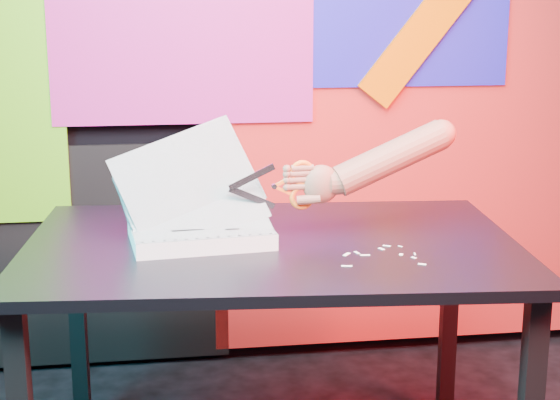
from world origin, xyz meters
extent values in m
cube|color=black|center=(0.00, 1.50, 1.35)|extent=(3.00, 0.01, 2.70)
cube|color=red|center=(0.65, 1.47, 0.85)|extent=(1.60, 0.02, 1.60)
cube|color=#BE2182|center=(-0.25, 1.45, 1.35)|extent=(0.95, 0.02, 0.80)
cube|color=black|center=(-0.75, 1.47, 0.45)|extent=(1.30, 0.02, 0.85)
cube|color=black|center=(-0.63, 0.99, 0.36)|extent=(0.05, 0.05, 0.72)
cube|color=black|center=(0.59, 0.89, 0.36)|extent=(0.05, 0.05, 0.72)
cube|color=black|center=(-0.05, 0.55, 0.73)|extent=(1.41, 1.00, 0.03)
cube|color=white|center=(-0.24, 0.57, 0.77)|extent=(0.40, 0.31, 0.04)
cube|color=white|center=(-0.24, 0.57, 0.79)|extent=(0.40, 0.31, 0.00)
cube|color=white|center=(-0.24, 0.57, 0.80)|extent=(0.40, 0.29, 0.11)
cube|color=white|center=(-0.25, 0.59, 0.82)|extent=(0.41, 0.28, 0.20)
cube|color=white|center=(-0.26, 0.60, 0.87)|extent=(0.43, 0.25, 0.28)
cube|color=white|center=(-0.27, 0.62, 0.92)|extent=(0.44, 0.21, 0.33)
cylinder|color=black|center=(-0.40, 0.43, 0.80)|extent=(0.01, 0.01, 0.00)
cylinder|color=black|center=(-0.37, 0.43, 0.80)|extent=(0.01, 0.01, 0.00)
cylinder|color=black|center=(-0.34, 0.44, 0.80)|extent=(0.01, 0.01, 0.00)
cylinder|color=black|center=(-0.31, 0.44, 0.80)|extent=(0.01, 0.01, 0.00)
cylinder|color=black|center=(-0.29, 0.44, 0.80)|extent=(0.01, 0.01, 0.00)
cylinder|color=black|center=(-0.26, 0.44, 0.80)|extent=(0.01, 0.01, 0.00)
cylinder|color=black|center=(-0.23, 0.45, 0.80)|extent=(0.01, 0.01, 0.00)
cylinder|color=black|center=(-0.20, 0.45, 0.80)|extent=(0.01, 0.01, 0.00)
cylinder|color=black|center=(-0.18, 0.45, 0.80)|extent=(0.01, 0.01, 0.00)
cylinder|color=black|center=(-0.15, 0.46, 0.80)|extent=(0.01, 0.01, 0.00)
cylinder|color=black|center=(-0.12, 0.46, 0.80)|extent=(0.01, 0.01, 0.00)
cylinder|color=black|center=(-0.09, 0.46, 0.80)|extent=(0.01, 0.01, 0.00)
cylinder|color=black|center=(-0.06, 0.46, 0.80)|extent=(0.01, 0.01, 0.00)
cylinder|color=black|center=(-0.42, 0.68, 0.80)|extent=(0.01, 0.01, 0.00)
cylinder|color=black|center=(-0.40, 0.68, 0.80)|extent=(0.01, 0.01, 0.00)
cylinder|color=black|center=(-0.37, 0.68, 0.80)|extent=(0.01, 0.01, 0.00)
cylinder|color=black|center=(-0.34, 0.69, 0.80)|extent=(0.01, 0.01, 0.00)
cylinder|color=black|center=(-0.31, 0.69, 0.80)|extent=(0.01, 0.01, 0.00)
cylinder|color=black|center=(-0.29, 0.69, 0.80)|extent=(0.01, 0.01, 0.00)
cylinder|color=black|center=(-0.26, 0.70, 0.80)|extent=(0.01, 0.01, 0.00)
cylinder|color=black|center=(-0.23, 0.70, 0.80)|extent=(0.01, 0.01, 0.00)
cylinder|color=black|center=(-0.20, 0.70, 0.80)|extent=(0.01, 0.01, 0.00)
cylinder|color=black|center=(-0.17, 0.70, 0.80)|extent=(0.01, 0.01, 0.00)
cylinder|color=black|center=(-0.15, 0.71, 0.80)|extent=(0.01, 0.01, 0.00)
cylinder|color=black|center=(-0.12, 0.71, 0.80)|extent=(0.01, 0.01, 0.00)
cylinder|color=black|center=(-0.09, 0.71, 0.80)|extent=(0.01, 0.01, 0.00)
cube|color=black|center=(-0.34, 0.61, 0.80)|extent=(0.07, 0.02, 0.00)
cube|color=black|center=(-0.23, 0.60, 0.80)|extent=(0.05, 0.02, 0.00)
cube|color=black|center=(-0.28, 0.53, 0.80)|extent=(0.09, 0.02, 0.00)
cube|color=black|center=(-0.16, 0.52, 0.80)|extent=(0.04, 0.02, 0.00)
cube|color=silver|center=(-0.10, 0.58, 0.92)|extent=(0.13, 0.01, 0.07)
cube|color=silver|center=(-0.10, 0.58, 0.87)|extent=(0.13, 0.01, 0.07)
cylinder|color=silver|center=(-0.04, 0.58, 0.90)|extent=(0.02, 0.01, 0.01)
cube|color=orange|center=(-0.02, 0.59, 0.89)|extent=(0.05, 0.01, 0.03)
cube|color=orange|center=(-0.02, 0.59, 0.91)|extent=(0.05, 0.01, 0.03)
torus|color=orange|center=(0.04, 0.59, 0.93)|extent=(0.07, 0.02, 0.07)
torus|color=orange|center=(0.04, 0.59, 0.86)|extent=(0.07, 0.02, 0.07)
ellipsoid|color=brown|center=(0.09, 0.59, 0.90)|extent=(0.10, 0.06, 0.11)
cylinder|color=brown|center=(0.04, 0.59, 0.89)|extent=(0.08, 0.03, 0.02)
cylinder|color=brown|center=(0.04, 0.59, 0.91)|extent=(0.08, 0.03, 0.02)
cylinder|color=brown|center=(0.04, 0.59, 0.93)|extent=(0.07, 0.03, 0.02)
cylinder|color=brown|center=(0.04, 0.59, 0.94)|extent=(0.06, 0.03, 0.02)
cylinder|color=brown|center=(0.06, 0.58, 0.86)|extent=(0.07, 0.04, 0.03)
cylinder|color=brown|center=(0.15, 0.60, 0.90)|extent=(0.07, 0.08, 0.07)
cylinder|color=brown|center=(0.30, 0.61, 0.96)|extent=(0.34, 0.11, 0.21)
sphere|color=brown|center=(0.45, 0.62, 1.03)|extent=(0.08, 0.08, 0.08)
cube|color=white|center=(0.27, 0.37, 0.75)|extent=(0.02, 0.02, 0.00)
cube|color=white|center=(0.17, 0.38, 0.75)|extent=(0.03, 0.01, 0.00)
cube|color=white|center=(0.23, 0.43, 0.75)|extent=(0.02, 0.02, 0.00)
cube|color=white|center=(0.29, 0.45, 0.75)|extent=(0.01, 0.01, 0.00)
cube|color=white|center=(0.10, 0.30, 0.75)|extent=(0.03, 0.01, 0.00)
cube|color=white|center=(0.25, 0.46, 0.75)|extent=(0.02, 0.02, 0.00)
cube|color=white|center=(0.30, 0.37, 0.75)|extent=(0.01, 0.02, 0.00)
cube|color=white|center=(0.13, 0.40, 0.75)|extent=(0.03, 0.03, 0.00)
cube|color=white|center=(0.30, 0.29, 0.75)|extent=(0.02, 0.02, 0.00)
cube|color=white|center=(0.29, 0.34, 0.75)|extent=(0.01, 0.02, 0.00)
cube|color=white|center=(0.16, 0.41, 0.75)|extent=(0.01, 0.02, 0.00)
camera|label=1|loc=(-0.35, -1.69, 1.40)|focal=55.00mm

